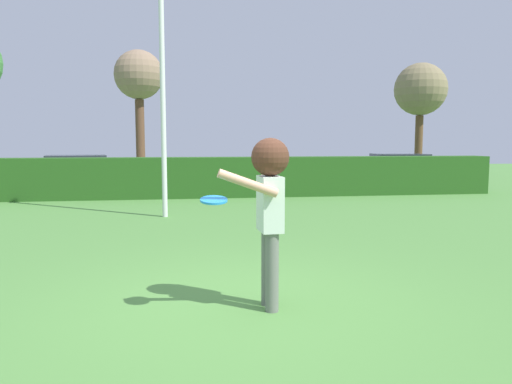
# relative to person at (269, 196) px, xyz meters

# --- Properties ---
(ground_plane) EXTENTS (60.00, 60.00, 0.00)m
(ground_plane) POSITION_rel_person_xyz_m (-0.35, 0.11, -1.21)
(ground_plane) COLOR #528A3E
(person) EXTENTS (0.77, 0.59, 1.82)m
(person) POSITION_rel_person_xyz_m (0.00, 0.00, 0.00)
(person) COLOR slate
(person) RESTS_ON ground
(frisbee) EXTENTS (0.27, 0.27, 0.07)m
(frisbee) POSITION_rel_person_xyz_m (-0.59, -0.17, -0.01)
(frisbee) COLOR #268CE5
(lamppost) EXTENTS (0.24, 0.24, 6.62)m
(lamppost) POSITION_rel_person_xyz_m (-1.34, 6.59, 2.42)
(lamppost) COLOR silver
(lamppost) RESTS_ON ground
(hedge_row) EXTENTS (19.40, 0.90, 1.27)m
(hedge_row) POSITION_rel_person_xyz_m (-0.35, 10.52, -0.58)
(hedge_row) COLOR #26551B
(hedge_row) RESTS_ON ground
(parked_car_silver) EXTENTS (4.45, 2.48, 1.25)m
(parked_car_silver) POSITION_rel_person_xyz_m (-5.00, 14.60, -0.53)
(parked_car_silver) COLOR #B7B7BC
(parked_car_silver) RESTS_ON ground
(parked_car_black) EXTENTS (4.40, 2.29, 1.25)m
(parked_car_black) POSITION_rel_person_xyz_m (8.18, 14.48, -0.53)
(parked_car_black) COLOR black
(parked_car_black) RESTS_ON ground
(bare_elm_tree) EXTENTS (2.19, 2.19, 5.85)m
(bare_elm_tree) POSITION_rel_person_xyz_m (-2.83, 17.74, 3.39)
(bare_elm_tree) COLOR brown
(bare_elm_tree) RESTS_ON ground
(willow_tree) EXTENTS (2.49, 2.49, 5.51)m
(willow_tree) POSITION_rel_person_xyz_m (10.41, 17.23, 2.98)
(willow_tree) COLOR brown
(willow_tree) RESTS_ON ground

